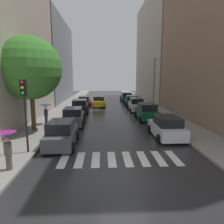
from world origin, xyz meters
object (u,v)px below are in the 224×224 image
parked_car_right_fourth (132,101)px  parked_car_right_fifth (126,97)px  street_tree_left (30,68)px  lamp_post_right (154,81)px  parked_car_left_second (73,117)px  traffic_light_left_corner (24,100)px  parked_car_right_third (136,105)px  parked_car_left_third (80,107)px  taxi_midroad (98,101)px  parked_car_right_second (147,112)px  parked_car_left_nearest (62,134)px  pedestrian_foreground (7,143)px  pedestrian_near_tree (46,109)px  parked_car_right_nearest (167,127)px  parked_car_left_fourth (84,101)px

parked_car_right_fourth → parked_car_right_fifth: parked_car_right_fifth is taller
street_tree_left → lamp_post_right: size_ratio=1.13×
parked_car_left_second → traffic_light_left_corner: (-1.69, -7.50, 2.49)m
lamp_post_right → parked_car_right_third: bearing=130.8°
parked_car_left_third → taxi_midroad: 6.34m
parked_car_right_second → parked_car_right_third: (-0.19, 5.79, -0.00)m
parked_car_left_nearest → pedestrian_foreground: (-1.79, -3.79, 0.68)m
parked_car_left_second → lamp_post_right: size_ratio=0.63×
parked_car_right_second → pedestrian_near_tree: 10.51m
parked_car_right_nearest → pedestrian_foreground: bearing=118.9°
parked_car_left_nearest → parked_car_left_fourth: 18.77m
parked_car_left_second → parked_car_right_fifth: parked_car_left_second is taller
parked_car_left_third → taxi_midroad: size_ratio=0.92×
parked_car_left_fourth → taxi_midroad: (2.26, -0.13, 0.01)m
parked_car_right_fourth → pedestrian_near_tree: pedestrian_near_tree is taller
parked_car_left_fourth → parked_car_left_third: bearing=179.3°
parked_car_right_second → parked_car_right_fifth: (-0.16, 17.26, -0.06)m
parked_car_left_nearest → parked_car_right_fifth: (7.45, 25.44, -0.04)m
parked_car_left_second → parked_car_right_nearest: bearing=-122.2°
parked_car_left_second → pedestrian_near_tree: size_ratio=2.30×
pedestrian_foreground → lamp_post_right: bearing=109.4°
pedestrian_foreground → street_tree_left: street_tree_left is taller
parked_car_left_second → street_tree_left: size_ratio=0.56×
parked_car_left_fourth → taxi_midroad: taxi_midroad is taller
parked_car_left_second → parked_car_left_fourth: (-0.04, 12.73, -0.04)m
parked_car_left_second → parked_car_right_third: bearing=-45.2°
parked_car_right_third → pedestrian_foreground: (-9.21, -17.76, 0.66)m
parked_car_right_third → street_tree_left: (-10.49, -10.23, 4.47)m
pedestrian_near_tree → traffic_light_left_corner: traffic_light_left_corner is taller
parked_car_left_third → street_tree_left: bearing=160.7°
parked_car_right_fifth → parked_car_left_fourth: bearing=128.8°
parked_car_left_nearest → street_tree_left: (-3.07, 3.73, 4.49)m
parked_car_right_third → parked_car_right_second: bearing=-177.4°
parked_car_right_second → pedestrian_foreground: size_ratio=2.26×
parked_car_right_fifth → pedestrian_foreground: 30.66m
parked_car_right_second → parked_car_left_nearest: bearing=135.6°
parked_car_left_nearest → parked_car_right_fourth: (7.61, 19.53, -0.06)m
traffic_light_left_corner → lamp_post_right: 17.27m
parked_car_left_fourth → parked_car_right_fourth: parked_car_left_fourth is taller
pedestrian_foreground → parked_car_right_second: bearing=106.6°
pedestrian_foreground → lamp_post_right: lamp_post_right is taller
parked_car_right_third → parked_car_right_fourth: (0.19, 5.57, -0.08)m
parked_car_left_third → parked_car_right_fourth: parked_car_left_third is taller
parked_car_left_fourth → pedestrian_foreground: 22.63m
pedestrian_foreground → lamp_post_right: size_ratio=0.28×
taxi_midroad → pedestrian_foreground: bearing=168.1°
parked_car_left_third → traffic_light_left_corner: traffic_light_left_corner is taller
pedestrian_near_tree → traffic_light_left_corner: size_ratio=0.43×
parked_car_left_nearest → parked_car_right_fifth: bearing=-17.3°
pedestrian_foreground → pedestrian_near_tree: (-0.85, 9.78, 0.07)m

